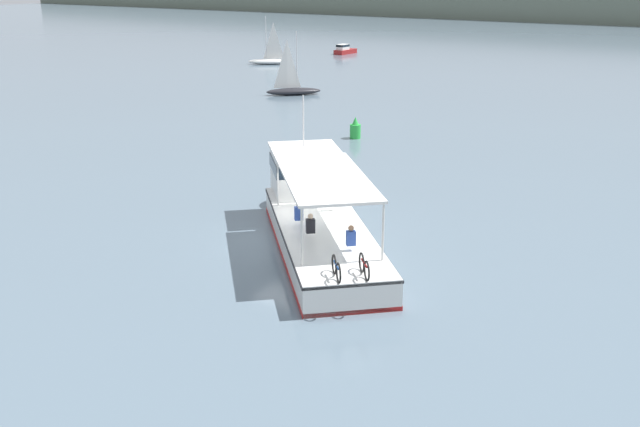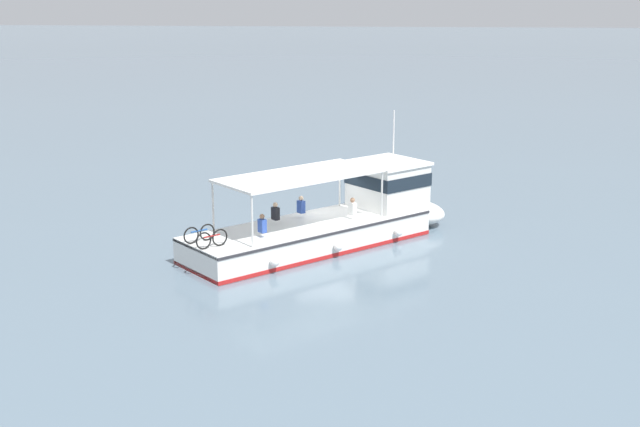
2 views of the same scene
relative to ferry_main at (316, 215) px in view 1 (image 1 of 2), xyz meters
name	(u,v)px [view 1 (image 1 of 2)]	position (x,y,z in m)	size (l,w,h in m)	color
ground_plane	(291,238)	(-0.83, -0.59, -1.02)	(400.00, 400.00, 0.00)	slate
ferry_main	(316,215)	(0.00, 0.00, 0.00)	(11.09, 11.25, 5.32)	white
sailboat_far_left	(293,89)	(-21.83, 28.13, -0.47)	(4.32, 4.45, 5.40)	#232328
sailboat_near_starboard	(270,59)	(-36.89, 44.01, -0.47)	(4.77, 3.83, 5.40)	white
motorboat_outer_anchorage	(344,50)	(-35.58, 58.09, -0.47)	(1.38, 3.63, 1.26)	maroon
channel_buoy	(355,130)	(-8.32, 16.55, -0.45)	(0.70, 0.70, 1.40)	green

